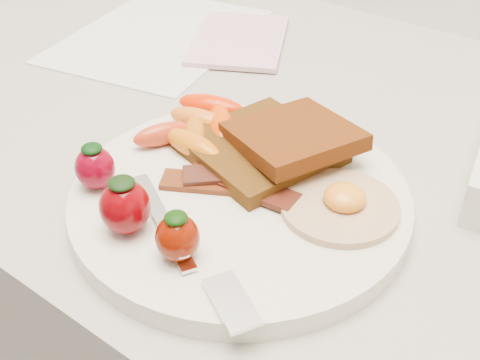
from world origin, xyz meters
The scene contains 10 objects.
plate centered at (0.01, 1.56, 0.91)m, with size 0.27×0.27×0.02m, color silver.
toast_lower centered at (0.00, 1.61, 0.93)m, with size 0.11×0.11×0.01m, color black.
toast_upper centered at (0.02, 1.62, 0.94)m, with size 0.09×0.09×0.01m, color #371C04.
fried_egg centered at (0.09, 1.59, 0.92)m, with size 0.10×0.10×0.02m.
bacon_strips centered at (0.01, 1.56, 0.92)m, with size 0.11×0.09×0.01m.
baby_carrots centered at (-0.06, 1.60, 0.93)m, with size 0.10×0.11×0.02m.
strawberries centered at (-0.03, 1.48, 0.94)m, with size 0.14×0.06×0.05m.
fork centered at (0.03, 1.48, 0.92)m, with size 0.17×0.09×0.00m.
paper_sheet centered at (-0.27, 1.77, 0.90)m, with size 0.20×0.27×0.00m, color silver.
notepad centered at (-0.18, 1.81, 0.91)m, with size 0.11×0.16×0.01m, color #D9A9B7.
Camera 1 is at (0.24, 1.26, 1.21)m, focal length 45.00 mm.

